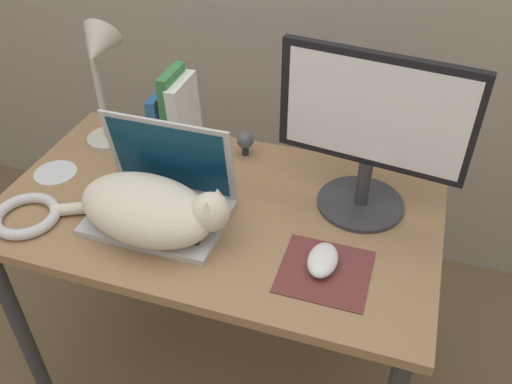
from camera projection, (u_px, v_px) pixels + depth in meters
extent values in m
cube|color=#93704C|center=(217.00, 210.00, 1.43)|extent=(1.15, 0.65, 0.03)
cylinder|color=#38383D|center=(22.00, 332.00, 1.58)|extent=(0.04, 0.04, 0.73)
cylinder|color=#38383D|center=(116.00, 214.00, 2.00)|extent=(0.04, 0.04, 0.73)
cylinder|color=#38383D|center=(405.00, 279.00, 1.75)|extent=(0.04, 0.04, 0.73)
cube|color=#B7B7BC|center=(158.00, 217.00, 1.37)|extent=(0.34, 0.23, 0.02)
cube|color=#28282D|center=(156.00, 217.00, 1.36)|extent=(0.28, 0.12, 0.00)
cube|color=#B7B7BC|center=(170.00, 156.00, 1.37)|extent=(0.34, 0.05, 0.23)
cube|color=#0A334C|center=(169.00, 158.00, 1.36)|extent=(0.31, 0.04, 0.20)
ellipsoid|color=beige|center=(146.00, 209.00, 1.30)|extent=(0.37, 0.26, 0.14)
sphere|color=beige|center=(210.00, 212.00, 1.26)|extent=(0.09, 0.09, 0.09)
cone|color=beige|center=(218.00, 194.00, 1.25)|extent=(0.04, 0.04, 0.03)
cone|color=beige|center=(207.00, 208.00, 1.21)|extent=(0.04, 0.04, 0.03)
cylinder|color=beige|center=(81.00, 208.00, 1.39)|extent=(0.14, 0.09, 0.03)
cylinder|color=#333338|center=(360.00, 203.00, 1.42)|extent=(0.23, 0.23, 0.01)
cylinder|color=#333338|center=(363.00, 182.00, 1.38)|extent=(0.04, 0.04, 0.13)
cube|color=black|center=(375.00, 112.00, 1.25)|extent=(0.46, 0.08, 0.29)
cube|color=white|center=(374.00, 114.00, 1.24)|extent=(0.42, 0.06, 0.25)
cube|color=brown|center=(325.00, 271.00, 1.24)|extent=(0.20, 0.19, 0.00)
ellipsoid|color=silver|center=(323.00, 260.00, 1.24)|extent=(0.07, 0.11, 0.04)
cube|color=#285B93|center=(165.00, 120.00, 1.58)|extent=(0.04, 0.15, 0.18)
cube|color=#387A42|center=(174.00, 111.00, 1.55)|extent=(0.03, 0.13, 0.25)
cube|color=white|center=(185.00, 117.00, 1.55)|extent=(0.04, 0.15, 0.23)
cylinder|color=beige|center=(109.00, 139.00, 1.66)|extent=(0.13, 0.13, 0.01)
cylinder|color=beige|center=(99.00, 91.00, 1.56)|extent=(0.02, 0.02, 0.31)
cone|color=beige|center=(97.00, 46.00, 1.42)|extent=(0.11, 0.13, 0.14)
torus|color=silver|center=(26.00, 216.00, 1.37)|extent=(0.17, 0.17, 0.03)
cylinder|color=#232328|center=(245.00, 151.00, 1.60)|extent=(0.02, 0.02, 0.02)
sphere|color=#4C4C51|center=(245.00, 140.00, 1.58)|extent=(0.05, 0.05, 0.05)
cylinder|color=silver|center=(55.00, 173.00, 1.53)|extent=(0.12, 0.12, 0.00)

